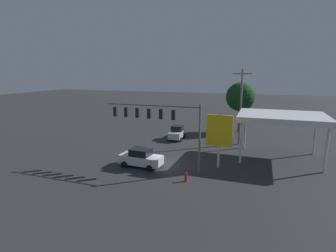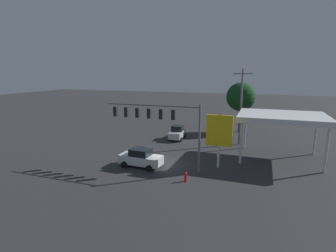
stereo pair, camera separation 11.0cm
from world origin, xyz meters
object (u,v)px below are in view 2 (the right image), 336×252
object	(u,v)px
utility_pole	(241,106)
street_tree	(241,97)
fire_hydrant	(186,177)
hatchback_crossing	(177,133)
traffic_signal_assembly	(156,117)
price_sign	(219,132)
sedan_far	(141,158)

from	to	relation	value
utility_pole	street_tree	size ratio (longest dim) A/B	1.24
street_tree	fire_hydrant	world-z (taller)	street_tree
hatchback_crossing	fire_hydrant	xyz separation A→B (m)	(-5.45, 14.30, -0.51)
traffic_signal_assembly	hatchback_crossing	size ratio (longest dim) A/B	2.55
price_sign	street_tree	distance (m)	17.93
street_tree	fire_hydrant	size ratio (longest dim) A/B	9.15
traffic_signal_assembly	fire_hydrant	xyz separation A→B (m)	(-3.82, 2.40, -4.78)
traffic_signal_assembly	fire_hydrant	world-z (taller)	traffic_signal_assembly
fire_hydrant	utility_pole	bearing A→B (deg)	-103.03
street_tree	price_sign	bearing A→B (deg)	88.43
sedan_far	hatchback_crossing	world-z (taller)	hatchback_crossing
price_sign	sedan_far	bearing A→B (deg)	18.10
price_sign	fire_hydrant	distance (m)	5.98
utility_pole	hatchback_crossing	size ratio (longest dim) A/B	2.57
price_sign	sedan_far	size ratio (longest dim) A/B	1.22
hatchback_crossing	price_sign	bearing A→B (deg)	34.09
traffic_signal_assembly	utility_pole	size ratio (longest dim) A/B	0.99
sedan_far	fire_hydrant	bearing A→B (deg)	162.06
traffic_signal_assembly	street_tree	xyz separation A→B (m)	(-6.44, -19.93, 0.51)
utility_pole	price_sign	size ratio (longest dim) A/B	1.84
price_sign	sedan_far	xyz separation A→B (m)	(7.54, 2.46, -2.77)
fire_hydrant	price_sign	bearing A→B (deg)	-115.27
hatchback_crossing	street_tree	size ratio (longest dim) A/B	0.48
sedan_far	hatchback_crossing	size ratio (longest dim) A/B	1.15
traffic_signal_assembly	price_sign	distance (m)	6.49
utility_pole	hatchback_crossing	xyz separation A→B (m)	(8.78, 0.10, -4.35)
traffic_signal_assembly	fire_hydrant	distance (m)	6.57
fire_hydrant	hatchback_crossing	bearing A→B (deg)	-69.16
utility_pole	price_sign	bearing A→B (deg)	83.09
utility_pole	street_tree	world-z (taller)	utility_pole
traffic_signal_assembly	sedan_far	bearing A→B (deg)	12.19
price_sign	street_tree	xyz separation A→B (m)	(-0.49, -17.81, 2.00)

